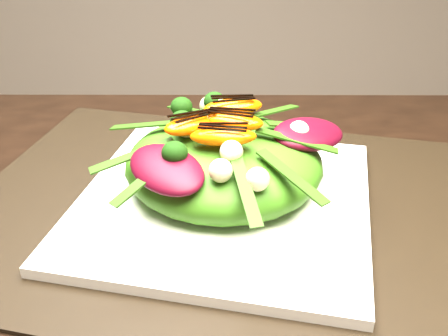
{
  "coord_description": "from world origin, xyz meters",
  "views": [
    {
      "loc": [
        0.16,
        -0.31,
        1.05
      ],
      "look_at": [
        0.16,
        0.14,
        0.8
      ],
      "focal_mm": 42.0,
      "sensor_mm": 36.0,
      "label": 1
    }
  ],
  "objects_px": {
    "placemat": "(224,207)",
    "dining_table": "(33,321)",
    "salad_bowl": "(224,189)",
    "lettuce_mound": "(224,163)",
    "orange_segment": "(219,121)",
    "plate_base": "(224,201)"
  },
  "relations": [
    {
      "from": "plate_base",
      "to": "lettuce_mound",
      "type": "xyz_separation_m",
      "value": [
        0.0,
        0.0,
        0.04
      ]
    },
    {
      "from": "dining_table",
      "to": "salad_bowl",
      "type": "bearing_deg",
      "value": 40.73
    },
    {
      "from": "lettuce_mound",
      "to": "salad_bowl",
      "type": "bearing_deg",
      "value": 0.0
    },
    {
      "from": "dining_table",
      "to": "orange_segment",
      "type": "bearing_deg",
      "value": 43.25
    },
    {
      "from": "plate_base",
      "to": "lettuce_mound",
      "type": "bearing_deg",
      "value": 0.0
    },
    {
      "from": "dining_table",
      "to": "orange_segment",
      "type": "xyz_separation_m",
      "value": [
        0.15,
        0.14,
        0.11
      ]
    },
    {
      "from": "dining_table",
      "to": "plate_base",
      "type": "xyz_separation_m",
      "value": [
        0.16,
        0.14,
        0.03
      ]
    },
    {
      "from": "placemat",
      "to": "salad_bowl",
      "type": "distance_m",
      "value": 0.02
    },
    {
      "from": "lettuce_mound",
      "to": "placemat",
      "type": "bearing_deg",
      "value": 0.0
    },
    {
      "from": "placemat",
      "to": "salad_bowl",
      "type": "relative_size",
      "value": 2.17
    },
    {
      "from": "plate_base",
      "to": "lettuce_mound",
      "type": "height_order",
      "value": "lettuce_mound"
    },
    {
      "from": "dining_table",
      "to": "placemat",
      "type": "height_order",
      "value": "dining_table"
    },
    {
      "from": "dining_table",
      "to": "lettuce_mound",
      "type": "height_order",
      "value": "dining_table"
    },
    {
      "from": "lettuce_mound",
      "to": "orange_segment",
      "type": "bearing_deg",
      "value": 118.23
    },
    {
      "from": "salad_bowl",
      "to": "orange_segment",
      "type": "xyz_separation_m",
      "value": [
        -0.0,
        0.01,
        0.07
      ]
    },
    {
      "from": "placemat",
      "to": "lettuce_mound",
      "type": "relative_size",
      "value": 2.73
    },
    {
      "from": "placemat",
      "to": "salad_bowl",
      "type": "xyz_separation_m",
      "value": [
        0.0,
        0.0,
        0.02
      ]
    },
    {
      "from": "placemat",
      "to": "dining_table",
      "type": "bearing_deg",
      "value": -139.27
    },
    {
      "from": "dining_table",
      "to": "lettuce_mound",
      "type": "distance_m",
      "value": 0.22
    },
    {
      "from": "lettuce_mound",
      "to": "dining_table",
      "type": "bearing_deg",
      "value": -139.27
    },
    {
      "from": "salad_bowl",
      "to": "lettuce_mound",
      "type": "distance_m",
      "value": 0.03
    },
    {
      "from": "salad_bowl",
      "to": "lettuce_mound",
      "type": "relative_size",
      "value": 1.26
    }
  ]
}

